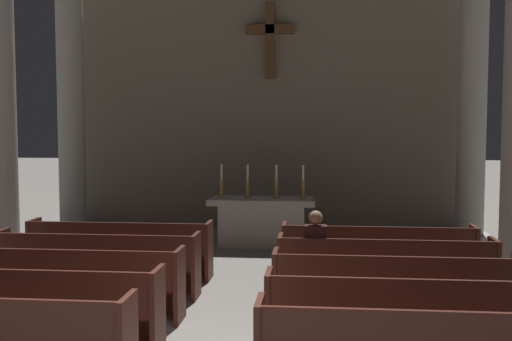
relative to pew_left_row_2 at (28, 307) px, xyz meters
The scene contains 17 objects.
pew_left_row_2 is the anchor object (origin of this frame).
pew_left_row_3 1.09m from the pew_left_row_2, 90.00° to the left, with size 3.04×0.50×0.95m.
pew_left_row_4 2.19m from the pew_left_row_2, 90.00° to the left, with size 3.04×0.50×0.95m.
pew_left_row_5 3.28m from the pew_left_row_2, 90.00° to the left, with size 3.04×0.50×0.95m.
pew_right_row_2 4.21m from the pew_left_row_2, ahead, with size 3.04×0.50×0.95m.
pew_right_row_3 4.35m from the pew_left_row_2, 14.57° to the left, with size 3.04×0.50×0.95m.
pew_right_row_4 4.74m from the pew_left_row_2, 27.47° to the left, with size 3.04×0.50×0.95m.
pew_right_row_5 5.34m from the pew_left_row_2, 37.95° to the left, with size 3.04×0.50×0.95m.
column_left_third 7.91m from the pew_left_row_2, 108.19° to the left, with size 0.89×0.89×7.05m.
column_right_third 9.97m from the pew_left_row_2, 46.99° to the left, with size 0.89×0.89×7.05m.
altar 6.54m from the pew_left_row_2, 71.22° to the left, with size 2.20×0.90×1.01m.
candlestick_outer_left 6.36m from the pew_left_row_2, 78.55° to the left, with size 0.16×0.16×0.69m.
candlestick_inner_left 6.49m from the pew_left_row_2, 73.75° to the left, with size 0.16×0.16×0.69m.
candlestick_inner_right 6.68m from the pew_left_row_2, 68.77° to the left, with size 0.16×0.16×0.69m.
candlestick_outer_right 6.90m from the pew_left_row_2, 64.48° to the left, with size 0.16×0.16×0.69m.
apse_with_cross 9.54m from the pew_left_row_2, 76.20° to the left, with size 9.74×0.47×8.23m.
lone_worshipper 3.92m from the pew_left_row_2, 34.65° to the left, with size 0.32×0.43×1.32m.
Camera 1 is at (1.12, -5.50, 2.53)m, focal length 43.45 mm.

